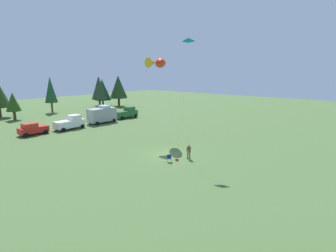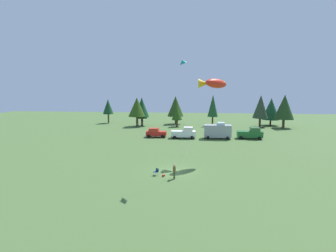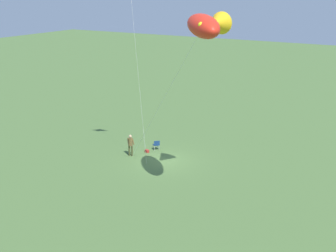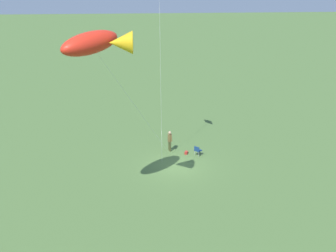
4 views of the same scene
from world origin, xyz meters
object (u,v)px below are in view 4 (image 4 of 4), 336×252
object	(u,v)px
kite_large_fish	(98,43)
backpack_on_grass	(186,153)
folding_chair	(198,150)
person_kite_flyer	(170,139)

from	to	relation	value
kite_large_fish	backpack_on_grass	bearing A→B (deg)	-126.67
folding_chair	backpack_on_grass	xyz separation A→B (m)	(0.88, -0.36, -0.38)
person_kite_flyer	backpack_on_grass	xyz separation A→B (m)	(-1.31, 0.68, -0.91)
folding_chair	backpack_on_grass	distance (m)	1.02
folding_chair	backpack_on_grass	bearing A→B (deg)	108.98
backpack_on_grass	person_kite_flyer	bearing A→B (deg)	-27.47
person_kite_flyer	folding_chair	xyz separation A→B (m)	(-2.19, 1.04, -0.53)
folding_chair	kite_large_fish	xyz separation A→B (m)	(6.81, 7.60, 10.37)
person_kite_flyer	kite_large_fish	distance (m)	13.88
person_kite_flyer	backpack_on_grass	world-z (taller)	person_kite_flyer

